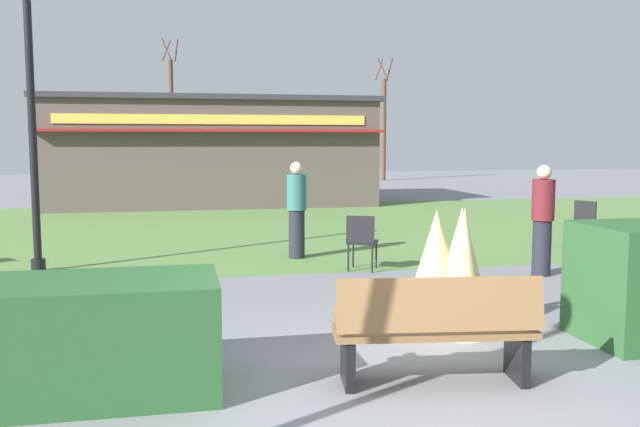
{
  "coord_description": "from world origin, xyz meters",
  "views": [
    {
      "loc": [
        -1.78,
        -5.12,
        2.05
      ],
      "look_at": [
        0.13,
        3.91,
        1.07
      ],
      "focal_mm": 38.51,
      "sensor_mm": 36.0,
      "label": 1
    }
  ],
  "objects_px": {
    "park_bench": "(436,330)",
    "parked_car_west_slot": "(143,174)",
    "tree_left_bg": "(171,117)",
    "tree_right_bg": "(383,127)",
    "food_kiosk": "(211,151)",
    "cafe_chair_west": "(582,220)",
    "lamppost_mid": "(31,90)",
    "person_standing": "(297,209)",
    "cafe_chair_center": "(362,238)",
    "person_strolling": "(543,219)"
  },
  "relations": [
    {
      "from": "cafe_chair_west",
      "to": "person_strolling",
      "type": "bearing_deg",
      "value": -132.72
    },
    {
      "from": "food_kiosk",
      "to": "parked_car_west_slot",
      "type": "xyz_separation_m",
      "value": [
        -2.5,
        7.24,
        -1.08
      ]
    },
    {
      "from": "lamppost_mid",
      "to": "person_standing",
      "type": "relative_size",
      "value": 2.67
    },
    {
      "from": "food_kiosk",
      "to": "cafe_chair_west",
      "type": "relative_size",
      "value": 11.7
    },
    {
      "from": "tree_left_bg",
      "to": "person_strolling",
      "type": "bearing_deg",
      "value": -78.58
    },
    {
      "from": "person_strolling",
      "to": "parked_car_west_slot",
      "type": "distance_m",
      "value": 21.69
    },
    {
      "from": "tree_right_bg",
      "to": "tree_left_bg",
      "type": "bearing_deg",
      "value": 166.61
    },
    {
      "from": "park_bench",
      "to": "person_strolling",
      "type": "distance_m",
      "value": 5.35
    },
    {
      "from": "tree_left_bg",
      "to": "tree_right_bg",
      "type": "bearing_deg",
      "value": -13.39
    },
    {
      "from": "park_bench",
      "to": "parked_car_west_slot",
      "type": "bearing_deg",
      "value": 97.86
    },
    {
      "from": "park_bench",
      "to": "cafe_chair_center",
      "type": "height_order",
      "value": "park_bench"
    },
    {
      "from": "food_kiosk",
      "to": "cafe_chair_center",
      "type": "bearing_deg",
      "value": -82.36
    },
    {
      "from": "cafe_chair_center",
      "to": "person_standing",
      "type": "distance_m",
      "value": 1.65
    },
    {
      "from": "park_bench",
      "to": "tree_left_bg",
      "type": "relative_size",
      "value": 0.24
    },
    {
      "from": "food_kiosk",
      "to": "tree_right_bg",
      "type": "distance_m",
      "value": 15.11
    },
    {
      "from": "food_kiosk",
      "to": "cafe_chair_center",
      "type": "distance_m",
      "value": 12.64
    },
    {
      "from": "cafe_chair_center",
      "to": "tree_left_bg",
      "type": "relative_size",
      "value": 0.12
    },
    {
      "from": "lamppost_mid",
      "to": "person_standing",
      "type": "distance_m",
      "value": 4.66
    },
    {
      "from": "cafe_chair_center",
      "to": "park_bench",
      "type": "bearing_deg",
      "value": -98.44
    },
    {
      "from": "cafe_chair_west",
      "to": "tree_left_bg",
      "type": "bearing_deg",
      "value": 107.29
    },
    {
      "from": "lamppost_mid",
      "to": "tree_right_bg",
      "type": "height_order",
      "value": "tree_right_bg"
    },
    {
      "from": "park_bench",
      "to": "cafe_chair_center",
      "type": "relative_size",
      "value": 1.97
    },
    {
      "from": "food_kiosk",
      "to": "tree_left_bg",
      "type": "height_order",
      "value": "tree_left_bg"
    },
    {
      "from": "lamppost_mid",
      "to": "person_strolling",
      "type": "xyz_separation_m",
      "value": [
        7.6,
        -1.91,
        -1.96
      ]
    },
    {
      "from": "food_kiosk",
      "to": "person_standing",
      "type": "relative_size",
      "value": 6.16
    },
    {
      "from": "park_bench",
      "to": "food_kiosk",
      "type": "distance_m",
      "value": 17.59
    },
    {
      "from": "lamppost_mid",
      "to": "food_kiosk",
      "type": "height_order",
      "value": "lamppost_mid"
    },
    {
      "from": "parked_car_west_slot",
      "to": "tree_left_bg",
      "type": "height_order",
      "value": "tree_left_bg"
    },
    {
      "from": "cafe_chair_west",
      "to": "parked_car_west_slot",
      "type": "height_order",
      "value": "parked_car_west_slot"
    },
    {
      "from": "parked_car_west_slot",
      "to": "tree_left_bg",
      "type": "xyz_separation_m",
      "value": [
        1.19,
        7.04,
        2.65
      ]
    },
    {
      "from": "tree_right_bg",
      "to": "cafe_chair_west",
      "type": "bearing_deg",
      "value": -97.45
    },
    {
      "from": "cafe_chair_west",
      "to": "lamppost_mid",
      "type": "bearing_deg",
      "value": -176.89
    },
    {
      "from": "food_kiosk",
      "to": "cafe_chair_center",
      "type": "xyz_separation_m",
      "value": [
        1.67,
        -12.47,
        -1.2
      ]
    },
    {
      "from": "person_standing",
      "to": "tree_left_bg",
      "type": "height_order",
      "value": "tree_left_bg"
    },
    {
      "from": "cafe_chair_center",
      "to": "person_strolling",
      "type": "xyz_separation_m",
      "value": [
        2.6,
        -0.9,
        0.33
      ]
    },
    {
      "from": "food_kiosk",
      "to": "person_strolling",
      "type": "xyz_separation_m",
      "value": [
        4.28,
        -13.37,
        -0.86
      ]
    },
    {
      "from": "tree_right_bg",
      "to": "person_standing",
      "type": "bearing_deg",
      "value": -110.72
    },
    {
      "from": "cafe_chair_center",
      "to": "cafe_chair_west",
      "type": "bearing_deg",
      "value": 17.69
    },
    {
      "from": "cafe_chair_west",
      "to": "tree_right_bg",
      "type": "relative_size",
      "value": 0.14
    },
    {
      "from": "person_standing",
      "to": "cafe_chair_center",
      "type": "bearing_deg",
      "value": -7.37
    },
    {
      "from": "person_strolling",
      "to": "parked_car_west_slot",
      "type": "height_order",
      "value": "person_strolling"
    },
    {
      "from": "tree_left_bg",
      "to": "tree_right_bg",
      "type": "relative_size",
      "value": 1.16
    },
    {
      "from": "tree_left_bg",
      "to": "tree_right_bg",
      "type": "height_order",
      "value": "tree_left_bg"
    },
    {
      "from": "person_strolling",
      "to": "tree_right_bg",
      "type": "relative_size",
      "value": 0.27
    },
    {
      "from": "food_kiosk",
      "to": "person_standing",
      "type": "distance_m",
      "value": 11.13
    },
    {
      "from": "food_kiosk",
      "to": "parked_car_west_slot",
      "type": "relative_size",
      "value": 2.39
    },
    {
      "from": "cafe_chair_west",
      "to": "cafe_chair_center",
      "type": "relative_size",
      "value": 1.0
    },
    {
      "from": "lamppost_mid",
      "to": "tree_right_bg",
      "type": "xyz_separation_m",
      "value": [
        12.82,
        23.17,
        -0.03
      ]
    },
    {
      "from": "lamppost_mid",
      "to": "person_strolling",
      "type": "bearing_deg",
      "value": -14.13
    },
    {
      "from": "person_strolling",
      "to": "person_standing",
      "type": "height_order",
      "value": "same"
    }
  ]
}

